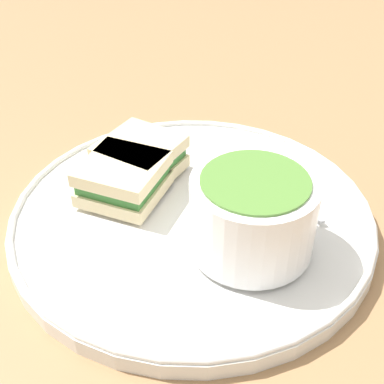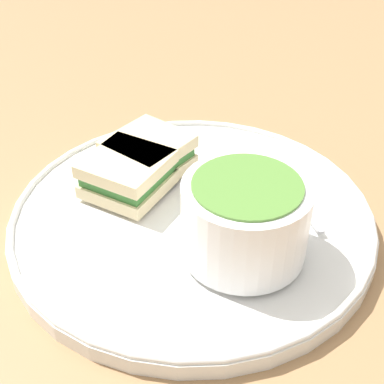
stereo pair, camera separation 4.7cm
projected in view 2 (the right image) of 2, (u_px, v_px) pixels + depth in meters
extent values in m
plane|color=#9E754C|center=(192.00, 225.00, 0.49)|extent=(2.40, 2.40, 0.00)
cylinder|color=white|center=(192.00, 218.00, 0.49)|extent=(0.33, 0.33, 0.02)
torus|color=white|center=(192.00, 211.00, 0.48)|extent=(0.32, 0.32, 0.01)
cylinder|color=white|center=(243.00, 247.00, 0.43)|extent=(0.06, 0.06, 0.01)
cylinder|color=white|center=(245.00, 220.00, 0.42)|extent=(0.10, 0.10, 0.06)
cylinder|color=#568938|center=(247.00, 187.00, 0.40)|extent=(0.08, 0.08, 0.01)
cube|color=silver|center=(298.00, 199.00, 0.49)|extent=(0.07, 0.08, 0.00)
ellipsoid|color=silver|center=(274.00, 161.00, 0.53)|extent=(0.04, 0.04, 0.01)
cube|color=beige|center=(149.00, 164.00, 0.52)|extent=(0.08, 0.08, 0.01)
cube|color=#33702D|center=(148.00, 154.00, 0.52)|extent=(0.08, 0.08, 0.01)
cube|color=beige|center=(148.00, 144.00, 0.51)|extent=(0.08, 0.08, 0.01)
cube|color=beige|center=(127.00, 185.00, 0.50)|extent=(0.07, 0.07, 0.01)
cube|color=#33702D|center=(126.00, 175.00, 0.49)|extent=(0.07, 0.07, 0.01)
cube|color=beige|center=(125.00, 165.00, 0.48)|extent=(0.07, 0.07, 0.01)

